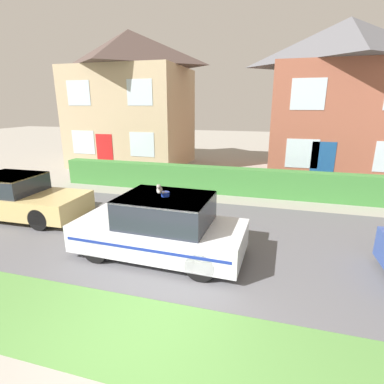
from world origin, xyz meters
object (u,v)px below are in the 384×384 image
cat (159,190)px  house_right (341,100)px  house_left (132,99)px  police_car (161,227)px  neighbour_car_far (19,197)px

cat → house_right: house_right is taller
cat → house_left: house_left is taller
police_car → house_left: (-6.13, 10.99, 3.23)m
house_right → police_car: bearing=-117.1°
cat → house_right: 12.43m
neighbour_car_far → house_left: 10.32m
police_car → neighbour_car_far: 5.71m
cat → neighbour_car_far: bearing=-115.1°
police_car → house_right: bearing=-115.2°
cat → neighbour_car_far: 5.92m
neighbour_car_far → house_left: (-0.56, 9.76, 3.30)m
neighbour_car_far → house_right: bearing=39.4°
police_car → house_left: bearing=-58.9°
police_car → neighbour_car_far: size_ratio=0.97×
police_car → cat: bearing=109.2°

